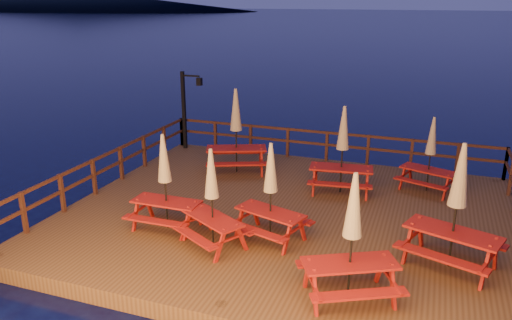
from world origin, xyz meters
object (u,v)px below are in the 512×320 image
Objects in this scene: lamp_post at (187,103)px; picnic_table_0 at (212,197)px; picnic_table_2 at (342,148)px; picnic_table_1 at (165,181)px.

picnic_table_0 is at bearing -58.81° from lamp_post.
picnic_table_1 is at bearing -140.59° from picnic_table_2.
picnic_table_2 is at bearing 93.22° from picnic_table_0.
picnic_table_1 reaches higher than picnic_table_0.
lamp_post is 1.20× the size of picnic_table_1.
picnic_table_0 is (4.24, -7.00, -0.54)m from lamp_post.
lamp_post reaches higher than picnic_table_2.
picnic_table_1 is at bearing -67.25° from lamp_post.
lamp_post is 7.11m from picnic_table_1.
picnic_table_2 is (6.45, -2.57, -0.41)m from lamp_post.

